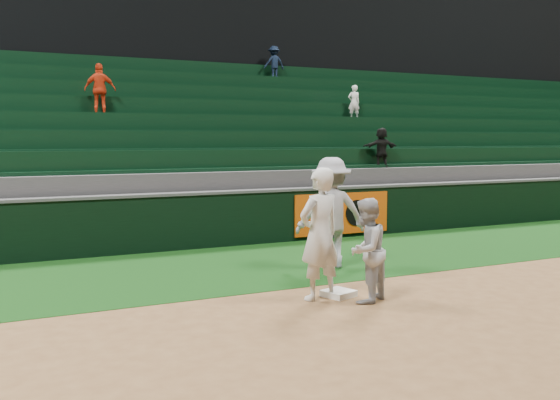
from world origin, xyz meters
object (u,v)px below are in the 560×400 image
object	(u,v)px
first_base	(338,293)
base_coach	(331,213)
first_baseman	(320,234)
baserunner	(366,250)

from	to	relation	value
first_base	base_coach	distance (m)	2.37
first_base	first_baseman	bearing A→B (deg)	-176.97
baserunner	base_coach	distance (m)	2.49
first_baseman	base_coach	size ratio (longest dim) A/B	0.96
first_base	first_baseman	size ratio (longest dim) A/B	0.21
baserunner	base_coach	size ratio (longest dim) A/B	0.75
first_base	baserunner	distance (m)	0.87
first_base	first_baseman	distance (m)	1.01
baserunner	base_coach	xyz separation A→B (m)	(0.79, 2.35, 0.27)
first_base	baserunner	bearing A→B (deg)	-65.88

